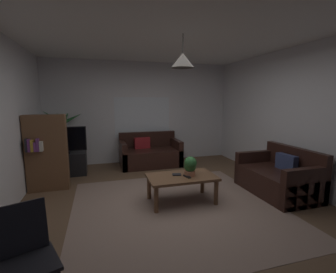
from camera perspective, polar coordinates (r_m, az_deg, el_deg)
floor at (r=4.04m, az=1.24°, el=-15.68°), size 4.83×5.58×0.02m
rug at (r=3.86m, az=2.18°, el=-16.67°), size 3.14×3.07×0.01m
wall_back at (r=6.43m, az=-6.37°, el=5.73°), size 4.95×0.06×2.64m
wall_right at (r=5.00m, az=29.13°, el=3.75°), size 0.06×5.58×2.64m
ceiling at (r=3.80m, az=1.39°, el=23.80°), size 4.83×5.58×0.02m
window_pane at (r=6.41m, az=-6.14°, el=4.59°), size 1.47×0.01×1.06m
couch_under_window at (r=6.09m, az=-4.35°, el=-4.36°), size 1.49×0.85×0.82m
couch_right_side at (r=4.74m, az=24.91°, el=-9.06°), size 0.85×1.35×0.82m
coffee_table at (r=3.94m, az=3.31°, el=-10.35°), size 1.10×0.64×0.44m
book_on_table_0 at (r=3.94m, az=2.10°, el=-9.10°), size 0.16×0.12×0.02m
remote_on_table_0 at (r=4.04m, az=5.16°, el=-8.65°), size 0.11×0.17×0.02m
remote_on_table_1 at (r=3.86m, az=4.58°, el=-9.52°), size 0.08×0.17×0.02m
potted_plant_on_table at (r=3.90m, az=5.33°, el=-6.97°), size 0.21×0.23×0.32m
tv_stand at (r=5.77m, az=-23.42°, el=-6.09°), size 0.90×0.44×0.50m
tv at (r=5.64m, az=-23.79°, el=-0.73°), size 0.95×0.16×0.58m
potted_palm_corner at (r=6.19m, az=-23.70°, el=-1.34°), size 0.91×0.71×1.45m
bookshelf_corner at (r=4.88m, az=-27.10°, el=-3.48°), size 0.70×0.31×1.40m
folding_chair at (r=2.29m, az=-30.92°, el=-22.98°), size 0.52×0.53×0.87m
pendant_lamp at (r=3.76m, az=3.58°, el=17.76°), size 0.36×0.36×0.50m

